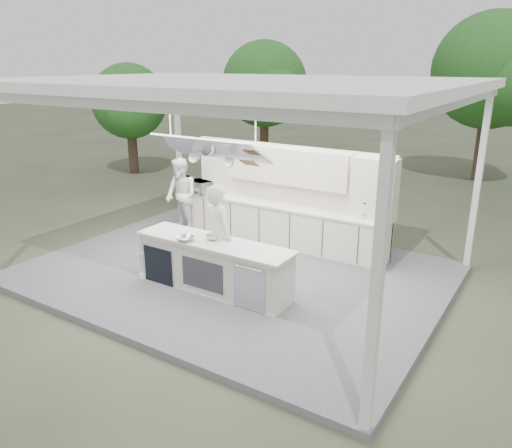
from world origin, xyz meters
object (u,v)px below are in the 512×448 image
Objects in this scene: head_chef at (218,236)px; sous_chef at (181,195)px; demo_island at (213,265)px; back_counter at (281,224)px.

head_chef is 3.39m from sous_chef.
demo_island is 0.55m from head_chef.
demo_island is 0.61× the size of back_counter.
sous_chef reaches higher than demo_island.
back_counter is at bearing -65.45° from head_chef.
head_chef is at bearing 96.41° from demo_island.
sous_chef is at bearing -168.17° from back_counter.
back_counter is 2.78× the size of sous_chef.
back_counter is (-0.18, 2.81, 0.00)m from demo_island.
head_chef is at bearing -86.60° from back_counter.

